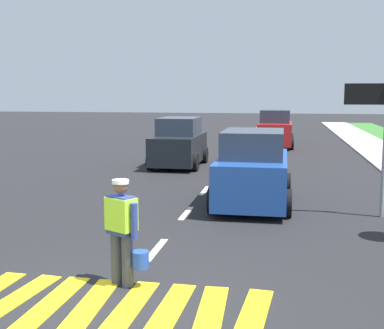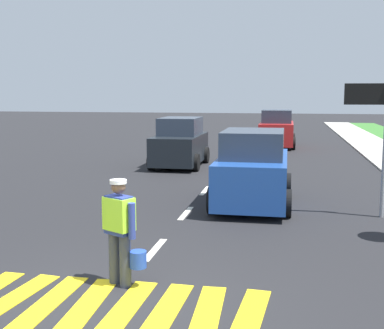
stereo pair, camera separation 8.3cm
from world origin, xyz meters
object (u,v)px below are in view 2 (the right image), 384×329
road_worker (121,227)px  lane_direction_sign (376,117)px  car_outgoing_ahead (253,170)px  car_outgoing_far (277,130)px  car_oncoming_lead (180,144)px

road_worker → lane_direction_sign: lane_direction_sign is taller
lane_direction_sign → car_outgoing_ahead: bearing=164.3°
lane_direction_sign → car_outgoing_far: bearing=99.5°
car_oncoming_lead → road_worker: bearing=-82.0°
car_outgoing_far → car_oncoming_lead: car_outgoing_far is taller
lane_direction_sign → road_worker: bearing=-130.2°
road_worker → car_outgoing_far: 21.16m
road_worker → car_outgoing_far: size_ratio=0.42×
car_outgoing_far → car_oncoming_lead: 9.00m
road_worker → car_outgoing_ahead: 6.38m
car_outgoing_ahead → car_oncoming_lead: 7.52m
lane_direction_sign → car_outgoing_ahead: lane_direction_sign is taller
road_worker → car_oncoming_lead: car_oncoming_lead is taller
car_outgoing_far → road_worker: bearing=-95.1°
lane_direction_sign → car_outgoing_far: (-2.63, 15.73, -1.45)m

